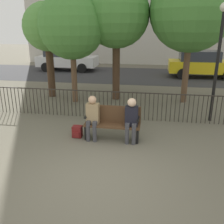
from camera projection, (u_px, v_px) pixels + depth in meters
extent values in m
plane|color=#605B4C|center=(96.00, 181.00, 5.06)|extent=(80.00, 80.00, 0.00)
cube|color=#4C331E|center=(112.00, 125.00, 6.81)|extent=(1.53, 0.45, 0.05)
cube|color=#4C331E|center=(113.00, 114.00, 6.91)|extent=(1.53, 0.05, 0.47)
cube|color=black|center=(87.00, 131.00, 6.99)|extent=(0.06, 0.38, 0.40)
cube|color=black|center=(138.00, 134.00, 6.77)|extent=(0.06, 0.38, 0.40)
cube|color=black|center=(87.00, 116.00, 6.85)|extent=(0.06, 0.38, 0.04)
cube|color=black|center=(138.00, 119.00, 6.63)|extent=(0.06, 0.38, 0.04)
cylinder|color=#3D3D42|center=(88.00, 133.00, 6.76)|extent=(0.11, 0.11, 0.45)
cylinder|color=#3D3D42|center=(95.00, 134.00, 6.74)|extent=(0.11, 0.11, 0.45)
cube|color=#3D3D42|center=(89.00, 123.00, 6.77)|extent=(0.11, 0.20, 0.12)
cube|color=#3D3D42|center=(95.00, 123.00, 6.74)|extent=(0.11, 0.20, 0.12)
cube|color=#997F59|center=(93.00, 113.00, 6.79)|extent=(0.34, 0.22, 0.56)
sphere|color=tan|center=(92.00, 100.00, 6.65)|extent=(0.22, 0.22, 0.22)
cylinder|color=#3D3D42|center=(127.00, 136.00, 6.60)|extent=(0.11, 0.11, 0.45)
cylinder|color=#3D3D42|center=(134.00, 137.00, 6.57)|extent=(0.11, 0.11, 0.45)
cube|color=#3D3D42|center=(128.00, 125.00, 6.60)|extent=(0.11, 0.20, 0.12)
cube|color=#3D3D42|center=(134.00, 125.00, 6.58)|extent=(0.11, 0.20, 0.12)
cube|color=black|center=(132.00, 116.00, 6.63)|extent=(0.34, 0.22, 0.53)
sphere|color=beige|center=(132.00, 102.00, 6.49)|extent=(0.23, 0.23, 0.23)
cube|color=maroon|center=(77.00, 131.00, 7.05)|extent=(0.26, 0.21, 0.32)
cube|color=maroon|center=(76.00, 135.00, 6.95)|extent=(0.18, 0.04, 0.15)
cylinder|color=#2D2823|center=(1.00, 99.00, 9.05)|extent=(0.02, 0.02, 0.95)
cylinder|color=#2D2823|center=(5.00, 100.00, 9.03)|extent=(0.02, 0.02, 0.95)
cylinder|color=#2D2823|center=(8.00, 100.00, 9.01)|extent=(0.02, 0.02, 0.95)
cylinder|color=#2D2823|center=(12.00, 100.00, 8.98)|extent=(0.02, 0.02, 0.95)
cylinder|color=#2D2823|center=(16.00, 100.00, 8.96)|extent=(0.02, 0.02, 0.95)
cylinder|color=#2D2823|center=(19.00, 100.00, 8.94)|extent=(0.02, 0.02, 0.95)
cylinder|color=#2D2823|center=(23.00, 100.00, 8.92)|extent=(0.02, 0.02, 0.95)
cylinder|color=#2D2823|center=(27.00, 101.00, 8.90)|extent=(0.02, 0.02, 0.95)
cylinder|color=#2D2823|center=(30.00, 101.00, 8.87)|extent=(0.02, 0.02, 0.95)
cylinder|color=#2D2823|center=(34.00, 101.00, 8.85)|extent=(0.02, 0.02, 0.95)
cylinder|color=#2D2823|center=(38.00, 101.00, 8.83)|extent=(0.02, 0.02, 0.95)
cylinder|color=#2D2823|center=(41.00, 101.00, 8.81)|extent=(0.02, 0.02, 0.95)
cylinder|color=#2D2823|center=(45.00, 102.00, 8.79)|extent=(0.02, 0.02, 0.95)
cylinder|color=#2D2823|center=(49.00, 102.00, 8.76)|extent=(0.02, 0.02, 0.95)
cylinder|color=#2D2823|center=(53.00, 102.00, 8.74)|extent=(0.02, 0.02, 0.95)
cylinder|color=#2D2823|center=(56.00, 102.00, 8.72)|extent=(0.02, 0.02, 0.95)
cylinder|color=#2D2823|center=(60.00, 102.00, 8.70)|extent=(0.02, 0.02, 0.95)
cylinder|color=#2D2823|center=(64.00, 102.00, 8.68)|extent=(0.02, 0.02, 0.95)
cylinder|color=#2D2823|center=(68.00, 103.00, 8.65)|extent=(0.02, 0.02, 0.95)
cylinder|color=#2D2823|center=(72.00, 103.00, 8.63)|extent=(0.02, 0.02, 0.95)
cylinder|color=#2D2823|center=(76.00, 103.00, 8.61)|extent=(0.02, 0.02, 0.95)
cylinder|color=#2D2823|center=(79.00, 103.00, 8.59)|extent=(0.02, 0.02, 0.95)
cylinder|color=#2D2823|center=(83.00, 103.00, 8.57)|extent=(0.02, 0.02, 0.95)
cylinder|color=#2D2823|center=(87.00, 104.00, 8.54)|extent=(0.02, 0.02, 0.95)
cylinder|color=#2D2823|center=(91.00, 104.00, 8.52)|extent=(0.02, 0.02, 0.95)
cylinder|color=#2D2823|center=(95.00, 104.00, 8.50)|extent=(0.02, 0.02, 0.95)
cylinder|color=#2D2823|center=(99.00, 104.00, 8.48)|extent=(0.02, 0.02, 0.95)
cylinder|color=#2D2823|center=(103.00, 104.00, 8.46)|extent=(0.02, 0.02, 0.95)
cylinder|color=#2D2823|center=(107.00, 105.00, 8.44)|extent=(0.02, 0.02, 0.95)
cylinder|color=#2D2823|center=(111.00, 105.00, 8.41)|extent=(0.02, 0.02, 0.95)
cylinder|color=#2D2823|center=(116.00, 105.00, 8.39)|extent=(0.02, 0.02, 0.95)
cylinder|color=#2D2823|center=(120.00, 105.00, 8.37)|extent=(0.02, 0.02, 0.95)
cylinder|color=#2D2823|center=(124.00, 105.00, 8.35)|extent=(0.02, 0.02, 0.95)
cylinder|color=#2D2823|center=(128.00, 106.00, 8.33)|extent=(0.02, 0.02, 0.95)
cylinder|color=#2D2823|center=(132.00, 106.00, 8.30)|extent=(0.02, 0.02, 0.95)
cylinder|color=#2D2823|center=(136.00, 106.00, 8.28)|extent=(0.02, 0.02, 0.95)
cylinder|color=#2D2823|center=(141.00, 106.00, 8.26)|extent=(0.02, 0.02, 0.95)
cylinder|color=#2D2823|center=(145.00, 106.00, 8.24)|extent=(0.02, 0.02, 0.95)
cylinder|color=#2D2823|center=(149.00, 107.00, 8.22)|extent=(0.02, 0.02, 0.95)
cylinder|color=#2D2823|center=(153.00, 107.00, 8.19)|extent=(0.02, 0.02, 0.95)
cylinder|color=#2D2823|center=(158.00, 107.00, 8.17)|extent=(0.02, 0.02, 0.95)
cylinder|color=#2D2823|center=(162.00, 107.00, 8.15)|extent=(0.02, 0.02, 0.95)
cylinder|color=#2D2823|center=(166.00, 108.00, 8.13)|extent=(0.02, 0.02, 0.95)
cylinder|color=#2D2823|center=(171.00, 108.00, 8.11)|extent=(0.02, 0.02, 0.95)
cylinder|color=#2D2823|center=(175.00, 108.00, 8.08)|extent=(0.02, 0.02, 0.95)
cylinder|color=#2D2823|center=(180.00, 108.00, 8.06)|extent=(0.02, 0.02, 0.95)
cylinder|color=#2D2823|center=(184.00, 108.00, 8.04)|extent=(0.02, 0.02, 0.95)
cylinder|color=#2D2823|center=(189.00, 109.00, 8.02)|extent=(0.02, 0.02, 0.95)
cylinder|color=#2D2823|center=(193.00, 109.00, 8.00)|extent=(0.02, 0.02, 0.95)
cylinder|color=#2D2823|center=(198.00, 109.00, 7.97)|extent=(0.02, 0.02, 0.95)
cylinder|color=#2D2823|center=(202.00, 109.00, 7.95)|extent=(0.02, 0.02, 0.95)
cylinder|color=#2D2823|center=(207.00, 110.00, 7.93)|extent=(0.02, 0.02, 0.95)
cylinder|color=#2D2823|center=(211.00, 110.00, 7.91)|extent=(0.02, 0.02, 0.95)
cylinder|color=#2D2823|center=(216.00, 110.00, 7.89)|extent=(0.02, 0.02, 0.95)
cylinder|color=#2D2823|center=(221.00, 110.00, 7.87)|extent=(0.02, 0.02, 0.95)
cube|color=#2D2823|center=(120.00, 92.00, 8.22)|extent=(9.00, 0.03, 0.03)
cylinder|color=brown|center=(74.00, 74.00, 10.14)|extent=(0.23, 0.23, 2.31)
sphere|color=#478438|center=(72.00, 26.00, 9.54)|extent=(2.56, 2.56, 2.56)
cylinder|color=#422D1E|center=(51.00, 69.00, 10.94)|extent=(0.32, 0.32, 2.43)
sphere|color=#569342|center=(47.00, 27.00, 10.37)|extent=(2.01, 2.01, 2.01)
cylinder|color=brown|center=(186.00, 69.00, 10.01)|extent=(0.25, 0.25, 2.72)
sphere|color=#478438|center=(192.00, 10.00, 9.30)|extent=(3.15, 3.15, 3.15)
cylinder|color=#422D1E|center=(116.00, 68.00, 10.46)|extent=(0.31, 0.31, 2.72)
sphere|color=#478438|center=(116.00, 14.00, 9.79)|extent=(2.62, 2.62, 2.62)
cylinder|color=black|center=(217.00, 69.00, 7.80)|extent=(0.10, 0.10, 3.43)
cube|color=#333335|center=(137.00, 75.00, 16.27)|extent=(24.00, 6.00, 0.01)
cube|color=silver|center=(68.00, 61.00, 17.85)|extent=(4.20, 1.70, 0.70)
cube|color=#2D333D|center=(63.00, 52.00, 17.69)|extent=(2.31, 1.56, 0.60)
cylinder|color=black|center=(82.00, 68.00, 16.95)|extent=(0.64, 0.20, 0.64)
cylinder|color=black|center=(88.00, 65.00, 18.57)|extent=(0.64, 0.20, 0.64)
cylinder|color=black|center=(46.00, 67.00, 17.35)|extent=(0.64, 0.20, 0.64)
cylinder|color=black|center=(55.00, 64.00, 18.98)|extent=(0.64, 0.20, 0.64)
cube|color=yellow|center=(204.00, 67.00, 15.36)|extent=(4.20, 1.70, 0.70)
cube|color=#2D333D|center=(199.00, 56.00, 15.20)|extent=(2.31, 1.56, 0.60)
cylinder|color=black|center=(221.00, 70.00, 16.08)|extent=(0.64, 0.20, 0.64)
cylinder|color=black|center=(183.00, 74.00, 14.86)|extent=(0.64, 0.20, 0.64)
cylinder|color=black|center=(180.00, 69.00, 16.49)|extent=(0.64, 0.20, 0.64)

